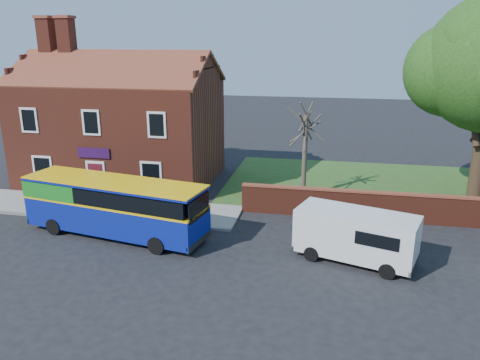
# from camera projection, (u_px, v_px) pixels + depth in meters

# --- Properties ---
(ground) EXTENTS (120.00, 120.00, 0.00)m
(ground) POSITION_uv_depth(u_px,v_px,m) (165.00, 265.00, 20.00)
(ground) COLOR black
(ground) RESTS_ON ground
(pavement) EXTENTS (18.00, 3.50, 0.12)m
(pavement) POSITION_uv_depth(u_px,v_px,m) (84.00, 206.00, 26.68)
(pavement) COLOR gray
(pavement) RESTS_ON ground
(kerb) EXTENTS (18.00, 0.15, 0.14)m
(kerb) POSITION_uv_depth(u_px,v_px,m) (67.00, 217.00, 25.03)
(kerb) COLOR slate
(kerb) RESTS_ON ground
(grass_strip) EXTENTS (26.00, 12.00, 0.04)m
(grass_strip) POSITION_uv_depth(u_px,v_px,m) (429.00, 190.00, 29.77)
(grass_strip) COLOR #426B28
(grass_strip) RESTS_ON ground
(shop_building) EXTENTS (12.30, 8.13, 10.50)m
(shop_building) POSITION_uv_depth(u_px,v_px,m) (122.00, 130.00, 31.09)
(shop_building) COLOR maroon
(shop_building) RESTS_ON ground
(boundary_wall) EXTENTS (22.00, 0.38, 1.60)m
(boundary_wall) POSITION_uv_depth(u_px,v_px,m) (453.00, 211.00, 23.91)
(boundary_wall) COLOR maroon
(boundary_wall) RESTS_ON ground
(bus) EXTENTS (9.42, 3.97, 2.79)m
(bus) POSITION_uv_depth(u_px,v_px,m) (110.00, 204.00, 22.63)
(bus) COLOR navy
(bus) RESTS_ON ground
(van_near) EXTENTS (5.41, 3.47, 2.21)m
(van_near) POSITION_uv_depth(u_px,v_px,m) (356.00, 234.00, 20.01)
(van_near) COLOR silver
(van_near) RESTS_ON ground
(bare_tree) EXTENTS (2.05, 2.45, 5.47)m
(bare_tree) POSITION_uv_depth(u_px,v_px,m) (305.00, 152.00, 27.66)
(bare_tree) COLOR #4C4238
(bare_tree) RESTS_ON ground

